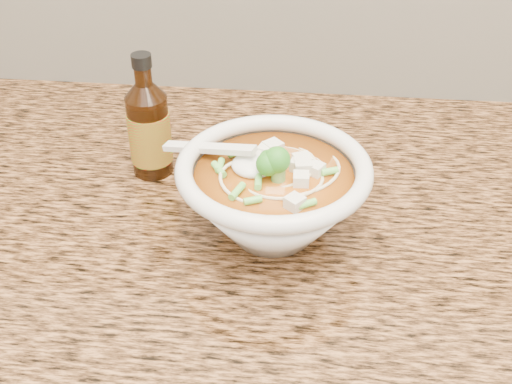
# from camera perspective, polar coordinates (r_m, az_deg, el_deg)

# --- Properties ---
(counter_slab) EXTENTS (4.00, 0.68, 0.04)m
(counter_slab) POSITION_cam_1_polar(r_m,az_deg,el_deg) (0.83, 11.83, -2.75)
(counter_slab) COLOR #956036
(counter_slab) RESTS_ON cabinet
(soup_bowl) EXTENTS (0.25, 0.22, 0.12)m
(soup_bowl) POSITION_cam_1_polar(r_m,az_deg,el_deg) (0.73, 1.53, -0.43)
(soup_bowl) COLOR white
(soup_bowl) RESTS_ON counter_slab
(hot_sauce_bottle) EXTENTS (0.07, 0.07, 0.17)m
(hot_sauce_bottle) POSITION_cam_1_polar(r_m,az_deg,el_deg) (0.85, -9.47, 5.48)
(hot_sauce_bottle) COLOR #351907
(hot_sauce_bottle) RESTS_ON counter_slab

